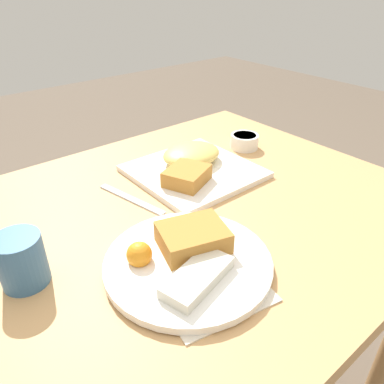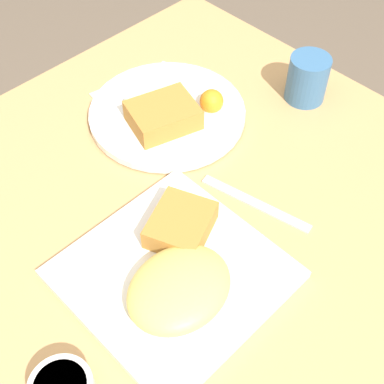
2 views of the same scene
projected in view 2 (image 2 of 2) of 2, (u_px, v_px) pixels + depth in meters
The scene contains 7 objects.
ground_plane at pixel (174, 380), 1.46m from camera, with size 8.00×8.00×0.00m, color brown.
dining_table at pixel (164, 237), 0.94m from camera, with size 0.96×0.83×0.78m.
menu_card at pixel (159, 113), 1.00m from camera, with size 0.21×0.27×0.00m.
plate_square_near at pixel (176, 272), 0.75m from camera, with size 0.28×0.28×0.06m.
plate_oval_far at pixel (168, 111), 0.97m from camera, with size 0.29×0.29×0.05m.
butter_knife at pixel (255, 203), 0.86m from camera, with size 0.06×0.19×0.00m.
coffee_mug at pixel (306, 78), 0.99m from camera, with size 0.08×0.08×0.09m.
Camera 2 is at (-0.34, -0.42, 1.45)m, focal length 50.00 mm.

